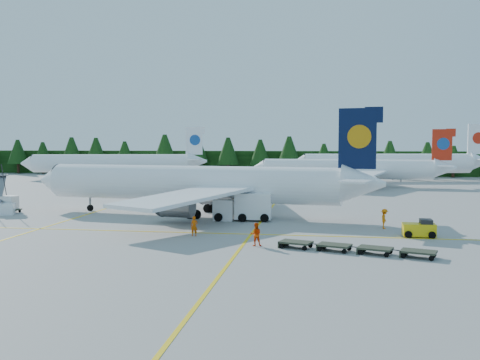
# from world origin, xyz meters

# --- Properties ---
(ground) EXTENTS (320.00, 320.00, 0.00)m
(ground) POSITION_xyz_m (0.00, 0.00, 0.00)
(ground) COLOR #A09F9A
(ground) RESTS_ON ground
(taxi_stripe_a) EXTENTS (0.25, 120.00, 0.01)m
(taxi_stripe_a) POSITION_xyz_m (-14.00, 20.00, 0.01)
(taxi_stripe_a) COLOR yellow
(taxi_stripe_a) RESTS_ON ground
(taxi_stripe_b) EXTENTS (0.25, 120.00, 0.01)m
(taxi_stripe_b) POSITION_xyz_m (6.00, 20.00, 0.01)
(taxi_stripe_b) COLOR yellow
(taxi_stripe_b) RESTS_ON ground
(taxi_stripe_cross) EXTENTS (80.00, 0.25, 0.01)m
(taxi_stripe_cross) POSITION_xyz_m (0.00, -6.00, 0.01)
(taxi_stripe_cross) COLOR yellow
(taxi_stripe_cross) RESTS_ON ground
(treeline_hedge) EXTENTS (220.00, 4.00, 6.00)m
(treeline_hedge) POSITION_xyz_m (0.00, 82.00, 3.00)
(treeline_hedge) COLOR black
(treeline_hedge) RESTS_ON ground
(airliner_navy) EXTENTS (39.58, 32.35, 11.55)m
(airliner_navy) POSITION_xyz_m (-3.06, 5.57, 3.47)
(airliner_navy) COLOR white
(airliner_navy) RESTS_ON ground
(airliner_red) EXTENTS (36.11, 29.65, 10.49)m
(airliner_red) POSITION_xyz_m (16.19, 48.28, 3.15)
(airliner_red) COLOR white
(airliner_red) RESTS_ON ground
(airliner_far_left) EXTENTS (39.13, 12.05, 11.55)m
(airliner_far_left) POSITION_xyz_m (-34.92, 59.93, 3.62)
(airliner_far_left) COLOR white
(airliner_far_left) RESTS_ON ground
(airliner_far_right) EXTENTS (41.10, 10.80, 12.04)m
(airliner_far_right) POSITION_xyz_m (24.82, 63.74, 3.78)
(airliner_far_right) COLOR white
(airliner_far_right) RESTS_ON ground
(service_truck) EXTENTS (6.07, 2.42, 2.89)m
(service_truck) POSITION_xyz_m (4.04, 2.30, 1.43)
(service_truck) COLOR silver
(service_truck) RESTS_ON ground
(baggage_tug) EXTENTS (2.72, 1.49, 1.44)m
(baggage_tug) POSITION_xyz_m (20.49, -5.11, 0.71)
(baggage_tug) COLOR yellow
(baggage_tug) RESTS_ON ground
(dolly_train) EXTENTS (11.44, 4.43, 0.14)m
(dolly_train) POSITION_xyz_m (14.54, -12.68, 0.45)
(dolly_train) COLOR #343A2A
(dolly_train) RESTS_ON ground
(uld_pair) EXTENTS (4.87, 2.39, 1.63)m
(uld_pair) POSITION_xyz_m (-24.70, 4.40, 1.10)
(uld_pair) COLOR #343A2A
(uld_pair) RESTS_ON ground
(crew_a) EXTENTS (0.63, 0.41, 1.72)m
(crew_a) POSITION_xyz_m (1.23, -7.60, 0.86)
(crew_a) COLOR #E15204
(crew_a) RESTS_ON ground
(crew_b) EXTENTS (0.99, 0.83, 1.83)m
(crew_b) POSITION_xyz_m (7.05, -11.19, 0.91)
(crew_b) COLOR #EB4004
(crew_b) RESTS_ON ground
(crew_c) EXTENTS (0.66, 0.86, 1.88)m
(crew_c) POSITION_xyz_m (18.01, -1.04, 0.94)
(crew_c) COLOR orange
(crew_c) RESTS_ON ground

